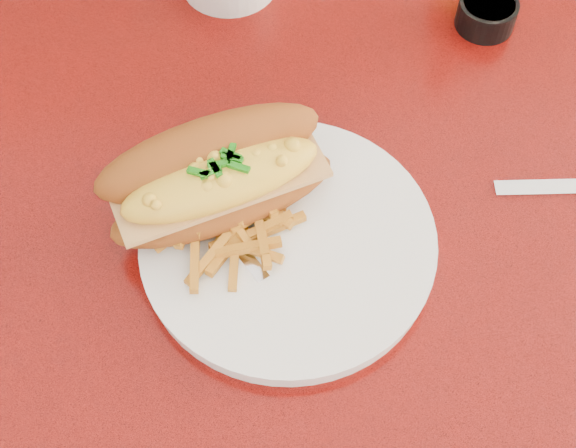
{
  "coord_description": "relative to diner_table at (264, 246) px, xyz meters",
  "views": [
    {
      "loc": [
        -0.03,
        -0.42,
        1.34
      ],
      "look_at": [
        0.01,
        -0.1,
        0.81
      ],
      "focal_mm": 50.0,
      "sensor_mm": 36.0,
      "label": 1
    }
  ],
  "objects": [
    {
      "name": "ground",
      "position": [
        0.0,
        0.0,
        -0.61
      ],
      "size": [
        8.0,
        8.0,
        0.0
      ],
      "primitive_type": "plane",
      "color": "beige",
      "rests_on": "ground"
    },
    {
      "name": "diner_table",
      "position": [
        0.0,
        0.0,
        0.0
      ],
      "size": [
        1.23,
        0.83,
        0.77
      ],
      "color": "red",
      "rests_on": "ground"
    },
    {
      "name": "dinner_plate",
      "position": [
        0.01,
        -0.1,
        0.17
      ],
      "size": [
        0.29,
        0.29,
        0.02
      ],
      "rotation": [
        0.0,
        0.0,
        -0.23
      ],
      "color": "white",
      "rests_on": "diner_table"
    },
    {
      "name": "mac_hoagie",
      "position": [
        -0.04,
        -0.05,
        0.21
      ],
      "size": [
        0.21,
        0.14,
        0.08
      ],
      "rotation": [
        0.0,
        0.0,
        0.27
      ],
      "color": "#914817",
      "rests_on": "dinner_plate"
    },
    {
      "name": "fries_pile",
      "position": [
        -0.03,
        -0.08,
        0.19
      ],
      "size": [
        0.1,
        0.09,
        0.03
      ],
      "primitive_type": null,
      "rotation": [
        0.0,
        0.0,
        -0.04
      ],
      "color": "orange",
      "rests_on": "dinner_plate"
    },
    {
      "name": "fork",
      "position": [
        -0.05,
        -0.06,
        0.18
      ],
      "size": [
        0.09,
        0.15,
        0.0
      ],
      "rotation": [
        0.0,
        0.0,
        2.06
      ],
      "color": "#BBBCC0",
      "rests_on": "dinner_plate"
    },
    {
      "name": "sauce_cup_right",
      "position": [
        0.24,
        0.13,
        0.18
      ],
      "size": [
        0.07,
        0.07,
        0.03
      ],
      "rotation": [
        0.0,
        0.0,
        0.32
      ],
      "color": "black",
      "rests_on": "diner_table"
    }
  ]
}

